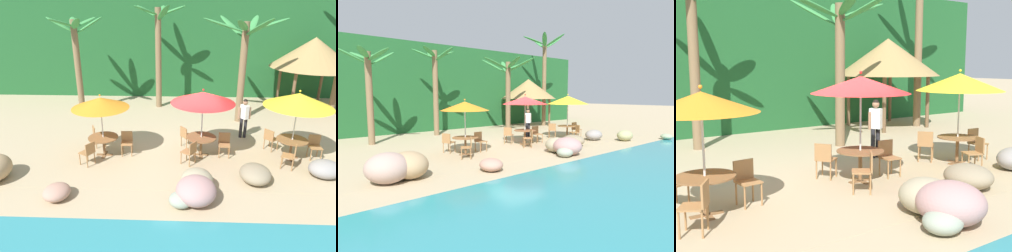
# 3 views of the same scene
# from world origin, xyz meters

# --- Properties ---
(ground_plane) EXTENTS (120.00, 120.00, 0.00)m
(ground_plane) POSITION_xyz_m (0.00, 0.00, 0.00)
(ground_plane) COLOR tan
(terrace_deck) EXTENTS (18.00, 5.20, 0.01)m
(terrace_deck) POSITION_xyz_m (0.00, 0.00, 0.00)
(terrace_deck) COLOR tan
(terrace_deck) RESTS_ON ground
(foliage_backdrop) EXTENTS (28.00, 2.40, 6.00)m
(foliage_backdrop) POSITION_xyz_m (0.00, 9.00, 3.00)
(foliage_backdrop) COLOR #1E5628
(foliage_backdrop) RESTS_ON ground
(rock_seawall) EXTENTS (15.63, 3.25, 0.89)m
(rock_seawall) POSITION_xyz_m (-1.68, -2.48, 0.36)
(rock_seawall) COLOR tan
(rock_seawall) RESTS_ON ground
(umbrella_orange) EXTENTS (2.04, 2.04, 2.36)m
(umbrella_orange) POSITION_xyz_m (-3.06, -0.33, 2.05)
(umbrella_orange) COLOR silver
(umbrella_orange) RESTS_ON ground
(dining_table_orange) EXTENTS (1.10, 1.10, 0.74)m
(dining_table_orange) POSITION_xyz_m (-3.06, -0.33, 0.61)
(dining_table_orange) COLOR brown
(dining_table_orange) RESTS_ON ground
(chair_orange_seaward) EXTENTS (0.46, 0.46, 0.87)m
(chair_orange_seaward) POSITION_xyz_m (-2.22, -0.17, 0.51)
(chair_orange_seaward) COLOR #9E7042
(chair_orange_seaward) RESTS_ON ground
(chair_orange_inland) EXTENTS (0.57, 0.56, 0.87)m
(chair_orange_inland) POSITION_xyz_m (-3.50, 0.40, 0.51)
(chair_orange_inland) COLOR #9E7042
(chair_orange_inland) RESTS_ON ground
(chair_orange_left) EXTENTS (0.58, 0.58, 0.87)m
(chair_orange_left) POSITION_xyz_m (-3.41, -1.12, 0.51)
(chair_orange_left) COLOR #9E7042
(chair_orange_left) RESTS_ON ground
(umbrella_red) EXTENTS (2.28, 2.28, 2.56)m
(umbrella_red) POSITION_xyz_m (0.55, -0.18, 2.24)
(umbrella_red) COLOR silver
(umbrella_red) RESTS_ON ground
(dining_table_red) EXTENTS (1.10, 1.10, 0.74)m
(dining_table_red) POSITION_xyz_m (0.55, -0.18, 0.61)
(dining_table_red) COLOR brown
(dining_table_red) RESTS_ON ground
(chair_red_seaward) EXTENTS (0.46, 0.46, 0.87)m
(chair_red_seaward) POSITION_xyz_m (1.40, -0.16, 0.51)
(chair_red_seaward) COLOR #9E7042
(chair_red_seaward) RESTS_ON ground
(chair_red_inland) EXTENTS (0.59, 0.59, 0.87)m
(chair_red_inland) POSITION_xyz_m (-0.01, 0.47, 0.51)
(chair_red_inland) COLOR #9E7042
(chair_red_inland) RESTS_ON ground
(chair_red_left) EXTENTS (0.59, 0.59, 0.87)m
(chair_red_left) POSITION_xyz_m (0.13, -0.92, 0.51)
(chair_red_left) COLOR #9E7042
(chair_red_left) RESTS_ON ground
(umbrella_yellow) EXTENTS (2.34, 2.34, 2.57)m
(umbrella_yellow) POSITION_xyz_m (3.81, -0.27, 2.22)
(umbrella_yellow) COLOR silver
(umbrella_yellow) RESTS_ON ground
(dining_table_yellow) EXTENTS (1.10, 1.10, 0.74)m
(dining_table_yellow) POSITION_xyz_m (3.81, -0.27, 0.61)
(dining_table_yellow) COLOR brown
(dining_table_yellow) RESTS_ON ground
(chair_yellow_seaward) EXTENTS (0.44, 0.45, 0.87)m
(chair_yellow_seaward) POSITION_xyz_m (4.67, -0.22, 0.51)
(chair_yellow_seaward) COLOR #9E7042
(chair_yellow_seaward) RESTS_ON ground
(chair_yellow_inland) EXTENTS (0.60, 0.59, 0.87)m
(chair_yellow_inland) POSITION_xyz_m (3.22, 0.34, 0.51)
(chair_yellow_inland) COLOR #9E7042
(chair_yellow_inland) RESTS_ON ground
(chair_yellow_left) EXTENTS (0.56, 0.56, 0.87)m
(chair_yellow_left) POSITION_xyz_m (3.54, -1.08, 0.51)
(chair_yellow_left) COLOR #9E7042
(chair_yellow_left) RESTS_ON ground
(palm_tree_nearest) EXTENTS (2.87, 2.84, 4.81)m
(palm_tree_nearest) POSITION_xyz_m (-5.47, 4.80, 3.28)
(palm_tree_nearest) COLOR brown
(palm_tree_nearest) RESTS_ON ground
(palm_tree_second) EXTENTS (2.68, 2.71, 5.35)m
(palm_tree_second) POSITION_xyz_m (-1.44, 5.78, 3.48)
(palm_tree_second) COLOR brown
(palm_tree_second) RESTS_ON ground
(palm_tree_third) EXTENTS (3.84, 3.60, 4.89)m
(palm_tree_third) POSITION_xyz_m (2.59, 3.61, 3.40)
(palm_tree_third) COLOR brown
(palm_tree_third) RESTS_ON ground
(palm_tree_fourth) EXTENTS (3.35, 3.44, 7.21)m
(palm_tree_fourth) POSITION_xyz_m (7.84, 5.32, 4.63)
(palm_tree_fourth) COLOR brown
(palm_tree_fourth) RESTS_ON ground
(palapa_hut) EXTENTS (4.38, 4.38, 3.76)m
(palapa_hut) POSITION_xyz_m (6.72, 6.00, 2.97)
(palapa_hut) COLOR brown
(palapa_hut) RESTS_ON ground
(waiter_in_white) EXTENTS (0.52, 0.39, 1.70)m
(waiter_in_white) POSITION_xyz_m (2.42, 1.56, 0.99)
(waiter_in_white) COLOR #232328
(waiter_in_white) RESTS_ON ground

